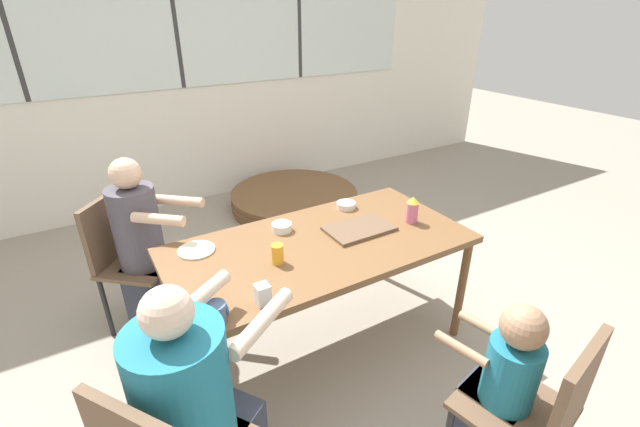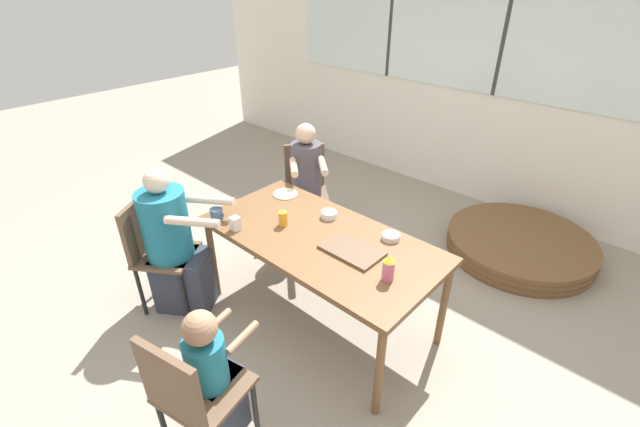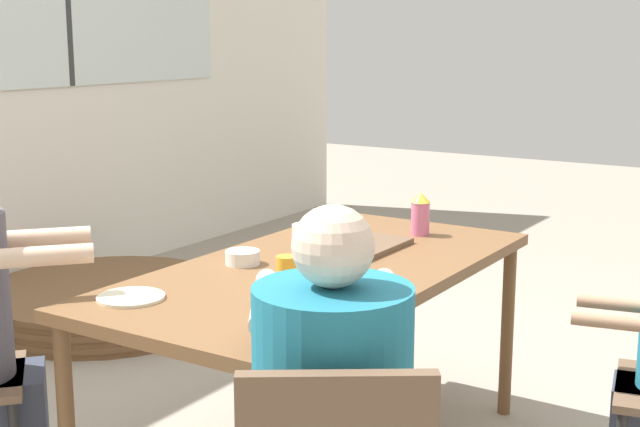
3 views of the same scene
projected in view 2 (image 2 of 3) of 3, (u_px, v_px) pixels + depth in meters
ground_plane at (320, 316)px, 3.29m from camera, size 16.00×16.00×0.00m
wall_back_with_windows at (499, 71)px, 4.26m from camera, size 8.40×0.08×2.80m
dining_table at (320, 244)px, 2.95m from camera, size 1.69×0.85×0.74m
chair_for_woman_green_shirt at (305, 182)px, 4.10m from camera, size 0.56×0.56×0.89m
chair_for_man_blue_shirt at (153, 245)px, 3.18m from camera, size 0.56×0.56×0.89m
chair_for_toddler at (189, 392)px, 2.09m from camera, size 0.47×0.47×0.89m
person_woman_green_shirt at (307, 190)px, 3.96m from camera, size 0.56×0.54×1.16m
person_man_blue_shirt at (175, 249)px, 3.17m from camera, size 0.70×0.62×1.16m
person_toddler at (214, 381)px, 2.25m from camera, size 0.28×0.42×0.94m
food_tray_dark at (352, 250)px, 2.76m from camera, size 0.39×0.24×0.02m
coffee_mug at (217, 214)px, 3.09m from camera, size 0.10×0.09×0.08m
sippy_cup at (389, 268)px, 2.48m from camera, size 0.07×0.07×0.17m
juice_glass at (283, 218)px, 3.02m from camera, size 0.06×0.06×0.11m
milk_carton_small at (235, 224)px, 2.97m from camera, size 0.06×0.06×0.10m
bowl_white_shallow at (391, 237)px, 2.88m from camera, size 0.12×0.12×0.04m
bowl_cereal at (329, 214)px, 3.13m from camera, size 0.12×0.12×0.05m
plate_tortillas at (285, 194)px, 3.45m from camera, size 0.20×0.20×0.01m
folded_table_stack at (520, 245)px, 3.97m from camera, size 1.31×1.31×0.18m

